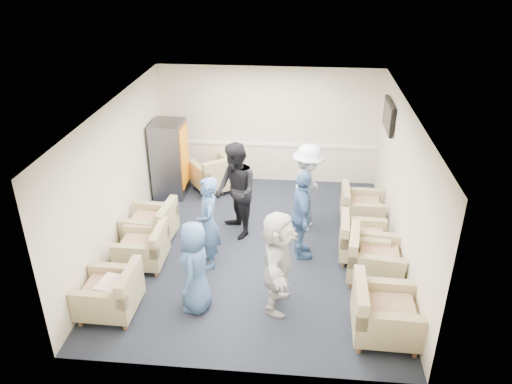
# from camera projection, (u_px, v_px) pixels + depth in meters

# --- Properties ---
(floor) EXTENTS (6.00, 6.00, 0.00)m
(floor) POSITION_uv_depth(u_px,v_px,m) (256.00, 248.00, 9.30)
(floor) COLOR black
(floor) RESTS_ON ground
(ceiling) EXTENTS (6.00, 6.00, 0.00)m
(ceiling) POSITION_uv_depth(u_px,v_px,m) (256.00, 107.00, 8.08)
(ceiling) COLOR silver
(ceiling) RESTS_ON back_wall
(back_wall) EXTENTS (5.00, 0.02, 2.70)m
(back_wall) POSITION_uv_depth(u_px,v_px,m) (269.00, 126.00, 11.36)
(back_wall) COLOR beige
(back_wall) RESTS_ON floor
(front_wall) EXTENTS (5.00, 0.02, 2.70)m
(front_wall) POSITION_uv_depth(u_px,v_px,m) (233.00, 289.00, 6.02)
(front_wall) COLOR beige
(front_wall) RESTS_ON floor
(left_wall) EXTENTS (0.02, 6.00, 2.70)m
(left_wall) POSITION_uv_depth(u_px,v_px,m) (117.00, 177.00, 8.90)
(left_wall) COLOR beige
(left_wall) RESTS_ON floor
(right_wall) EXTENTS (0.02, 6.00, 2.70)m
(right_wall) POSITION_uv_depth(u_px,v_px,m) (402.00, 188.00, 8.48)
(right_wall) COLOR beige
(right_wall) RESTS_ON floor
(chair_rail) EXTENTS (4.98, 0.04, 0.06)m
(chair_rail) POSITION_uv_depth(u_px,v_px,m) (268.00, 145.00, 11.54)
(chair_rail) COLOR white
(chair_rail) RESTS_ON back_wall
(tv) EXTENTS (0.10, 1.00, 0.58)m
(tv) POSITION_uv_depth(u_px,v_px,m) (389.00, 116.00, 9.77)
(tv) COLOR black
(tv) RESTS_ON right_wall
(armchair_left_near) EXTENTS (0.86, 0.86, 0.68)m
(armchair_left_near) POSITION_uv_depth(u_px,v_px,m) (113.00, 294.00, 7.53)
(armchair_left_near) COLOR tan
(armchair_left_near) RESTS_ON floor
(armchair_left_mid) EXTENTS (0.81, 0.81, 0.65)m
(armchair_left_mid) POSITION_uv_depth(u_px,v_px,m) (145.00, 249.00, 8.68)
(armchair_left_mid) COLOR tan
(armchair_left_mid) RESTS_ON floor
(armchair_left_far) EXTENTS (0.93, 0.93, 0.68)m
(armchair_left_far) POSITION_uv_depth(u_px,v_px,m) (153.00, 226.00, 9.35)
(armchair_left_far) COLOR tan
(armchair_left_far) RESTS_ON floor
(armchair_right_near) EXTENTS (0.95, 0.95, 0.75)m
(armchair_right_near) POSITION_uv_depth(u_px,v_px,m) (382.00, 315.00, 7.07)
(armchair_right_near) COLOR tan
(armchair_right_near) RESTS_ON floor
(armchair_right_midnear) EXTENTS (1.00, 1.00, 0.72)m
(armchair_right_midnear) POSITION_uv_depth(u_px,v_px,m) (371.00, 259.00, 8.33)
(armchair_right_midnear) COLOR tan
(armchair_right_midnear) RESTS_ON floor
(armchair_right_midfar) EXTENTS (0.88, 0.88, 0.67)m
(armchair_right_midfar) POSITION_uv_depth(u_px,v_px,m) (360.00, 241.00, 8.87)
(armchair_right_midfar) COLOR tan
(armchair_right_midfar) RESTS_ON floor
(armchair_right_far) EXTENTS (0.83, 0.83, 0.66)m
(armchair_right_far) POSITION_uv_depth(u_px,v_px,m) (359.00, 208.00, 9.98)
(armchair_right_far) COLOR tan
(armchair_right_far) RESTS_ON floor
(armchair_corner) EXTENTS (1.28, 1.28, 0.73)m
(armchair_corner) POSITION_uv_depth(u_px,v_px,m) (216.00, 176.00, 11.27)
(armchair_corner) COLOR tan
(armchair_corner) RESTS_ON floor
(vending_machine) EXTENTS (0.69, 0.80, 1.69)m
(vending_machine) POSITION_uv_depth(u_px,v_px,m) (170.00, 159.00, 10.92)
(vending_machine) COLOR #53525A
(vending_machine) RESTS_ON floor
(backpack) EXTENTS (0.30, 0.22, 0.49)m
(backpack) POSITION_uv_depth(u_px,v_px,m) (203.00, 237.00, 9.17)
(backpack) COLOR black
(backpack) RESTS_ON floor
(pillow) EXTENTS (0.39, 0.48, 0.12)m
(pillow) POSITION_uv_depth(u_px,v_px,m) (110.00, 285.00, 7.45)
(pillow) COLOR white
(pillow) RESTS_ON armchair_left_near
(person_front_left) EXTENTS (0.51, 0.75, 1.49)m
(person_front_left) POSITION_uv_depth(u_px,v_px,m) (195.00, 267.00, 7.47)
(person_front_left) COLOR #3C5D90
(person_front_left) RESTS_ON floor
(person_mid_left) EXTENTS (0.54, 0.69, 1.67)m
(person_mid_left) POSITION_uv_depth(u_px,v_px,m) (208.00, 223.00, 8.46)
(person_mid_left) COLOR #3C5D90
(person_mid_left) RESTS_ON floor
(person_back_left) EXTENTS (1.05, 1.13, 1.86)m
(person_back_left) POSITION_uv_depth(u_px,v_px,m) (236.00, 191.00, 9.32)
(person_back_left) COLOR black
(person_back_left) RESTS_ON floor
(person_back_right) EXTENTS (0.92, 1.26, 1.75)m
(person_back_right) POSITION_uv_depth(u_px,v_px,m) (308.00, 188.00, 9.57)
(person_back_right) COLOR white
(person_back_right) RESTS_ON floor
(person_mid_right) EXTENTS (0.54, 1.02, 1.65)m
(person_mid_right) POSITION_uv_depth(u_px,v_px,m) (302.00, 216.00, 8.70)
(person_mid_right) COLOR #3C5D90
(person_mid_right) RESTS_ON floor
(person_front_right) EXTENTS (0.61, 1.57, 1.66)m
(person_front_right) POSITION_uv_depth(u_px,v_px,m) (278.00, 262.00, 7.45)
(person_front_right) COLOR silver
(person_front_right) RESTS_ON floor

